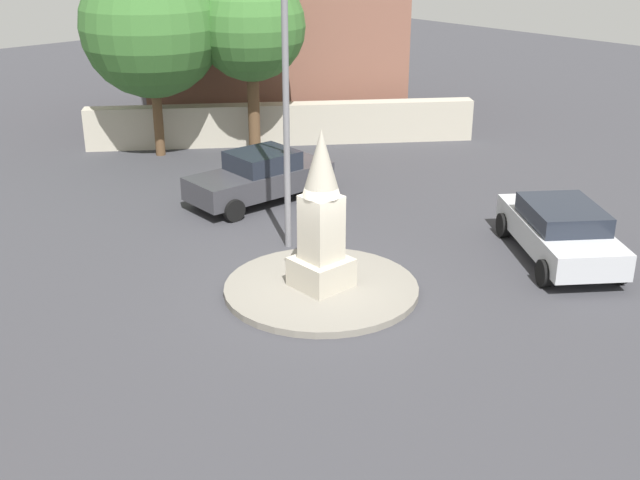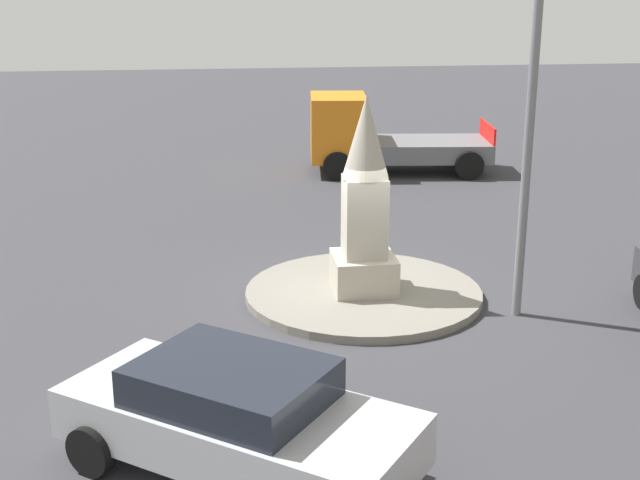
# 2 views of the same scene
# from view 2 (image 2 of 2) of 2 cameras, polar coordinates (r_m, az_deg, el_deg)

# --- Properties ---
(ground_plane) EXTENTS (80.00, 80.00, 0.00)m
(ground_plane) POSITION_cam_2_polar(r_m,az_deg,el_deg) (16.21, 2.88, -3.79)
(ground_plane) COLOR #38383D
(traffic_island) EXTENTS (4.42, 4.42, 0.16)m
(traffic_island) POSITION_cam_2_polar(r_m,az_deg,el_deg) (16.19, 2.88, -3.53)
(traffic_island) COLOR gray
(traffic_island) RESTS_ON ground
(monument) EXTENTS (1.14, 1.14, 3.63)m
(monument) POSITION_cam_2_polar(r_m,az_deg,el_deg) (15.66, 2.98, 2.31)
(monument) COLOR #B2AA99
(monument) RESTS_ON traffic_island
(streetlamp) EXTENTS (3.14, 0.28, 8.56)m
(streetlamp) POSITION_cam_2_polar(r_m,az_deg,el_deg) (14.70, 14.18, 14.12)
(streetlamp) COLOR slate
(streetlamp) RESTS_ON ground
(car_silver_parked_right) EXTENTS (4.59, 4.05, 1.43)m
(car_silver_parked_right) POSITION_cam_2_polar(r_m,az_deg,el_deg) (10.56, -5.55, -11.54)
(car_silver_parked_right) COLOR #B7BABF
(car_silver_parked_right) RESTS_ON ground
(truck_orange_near_island) EXTENTS (5.54, 2.90, 2.32)m
(truck_orange_near_island) POSITION_cam_2_polar(r_m,az_deg,el_deg) (26.16, 3.71, 6.78)
(truck_orange_near_island) COLOR orange
(truck_orange_near_island) RESTS_ON ground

